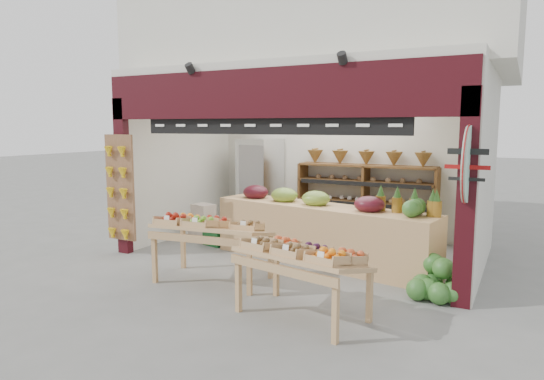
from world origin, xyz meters
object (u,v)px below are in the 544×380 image
Objects in this scene: back_shelving at (366,184)px; refrigerator at (260,184)px; display_table_right at (302,255)px; mid_counter at (320,232)px; cardboard_stack at (211,228)px; display_table_left at (207,226)px; watermelon_pile at (438,284)px.

refrigerator reaches higher than back_shelving.
refrigerator is (-2.27, -0.15, -0.12)m from back_shelving.
mid_counter is at bearing 106.86° from display_table_right.
display_table_left is at bearing -56.51° from cardboard_stack.
refrigerator is 2.92m from mid_counter.
mid_counter reaches higher than cardboard_stack.
mid_counter is (-0.11, -2.05, -0.56)m from back_shelving.
back_shelving reaches higher than display_table_left.
refrigerator is 3.60m from display_table_left.
mid_counter reaches higher than display_table_right.
back_shelving is at bearing 11.54° from refrigerator.
refrigerator is 2.56× the size of watermelon_pile.
display_table_left is 1.89m from display_table_right.
back_shelving is 2.51× the size of cardboard_stack.
watermelon_pile is at bearing 46.52° from display_table_right.
display_table_left is 2.22× the size of watermelon_pile.
cardboard_stack is 2.45m from mid_counter.
display_table_right reaches higher than cardboard_stack.
watermelon_pile is (1.95, -0.81, -0.32)m from mid_counter.
refrigerator reaches higher than display_table_left.
refrigerator reaches higher than watermelon_pile.
back_shelving is 2.13m from mid_counter.
refrigerator is at bearing 138.70° from mid_counter.
refrigerator is 1.67m from cardboard_stack.
back_shelving is at bearing 97.44° from display_table_right.
display_table_left is at bearing -166.71° from watermelon_pile.
cardboard_stack reaches higher than watermelon_pile.
mid_counter is 2.14m from watermelon_pile.
cardboard_stack is at bearing 164.36° from watermelon_pile.
back_shelving is 3.52m from watermelon_pile.
display_table_left is (1.05, -3.43, -0.18)m from refrigerator.
mid_counter is at bearing 53.91° from display_table_left.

